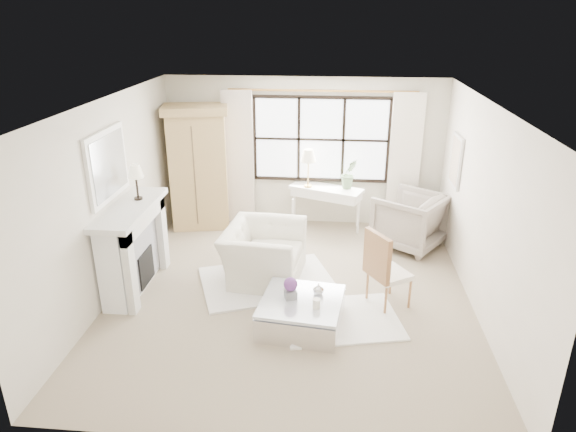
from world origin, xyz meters
name	(u,v)px	position (x,y,z in m)	size (l,w,h in m)	color
floor	(291,294)	(0.00, 0.00, 0.00)	(5.50, 5.50, 0.00)	tan
ceiling	(291,103)	(0.00, 0.00, 2.70)	(5.50, 5.50, 0.00)	white
wall_back	(304,152)	(0.00, 2.75, 1.35)	(5.00, 5.00, 0.00)	beige
wall_front	(262,322)	(0.00, -2.75, 1.35)	(5.00, 5.00, 0.00)	beige
wall_left	(110,199)	(-2.50, 0.00, 1.35)	(5.50, 5.50, 0.00)	beige
wall_right	(484,212)	(2.50, 0.00, 1.35)	(5.50, 5.50, 0.00)	white
window_pane	(321,139)	(0.30, 2.73, 1.60)	(2.40, 0.02, 1.50)	silver
window_frame	(321,140)	(0.30, 2.72, 1.60)	(2.50, 0.04, 1.50)	black
curtain_rod	(322,91)	(0.30, 2.67, 2.47)	(0.04, 0.04, 3.30)	#A67539
curtain_left	(239,158)	(-1.20, 2.65, 1.24)	(0.55, 0.10, 2.47)	beige
curtain_right	(404,162)	(1.80, 2.65, 1.24)	(0.55, 0.10, 2.47)	white
fireplace	(132,246)	(-2.27, 0.00, 0.65)	(0.58, 1.66, 1.26)	silver
mirror_frame	(107,165)	(-2.47, 0.00, 1.84)	(0.05, 1.15, 0.95)	white
mirror_glass	(109,165)	(-2.44, 0.00, 1.84)	(0.02, 1.00, 0.80)	silver
art_frame	(456,161)	(2.47, 1.70, 1.55)	(0.04, 0.62, 0.82)	silver
art_canvas	(455,161)	(2.45, 1.70, 1.55)	(0.01, 0.52, 0.72)	beige
mantel_lamp	(135,173)	(-2.21, 0.28, 1.65)	(0.22, 0.22, 0.51)	black
armoire	(199,167)	(-1.88, 2.35, 1.14)	(1.23, 0.90, 2.24)	tan
console_table	(326,208)	(0.43, 2.41, 0.40)	(1.37, 0.90, 0.80)	white
console_lamp	(308,157)	(0.09, 2.42, 1.36)	(0.28, 0.28, 0.69)	#A7813A
orchid_plant	(349,174)	(0.82, 2.41, 1.07)	(0.29, 0.24, 0.53)	#5C7950
side_table	(284,239)	(-0.21, 1.13, 0.33)	(0.40, 0.40, 0.51)	white
rug_left	(267,281)	(-0.38, 0.30, 0.02)	(1.89, 1.34, 0.03)	white
rug_right	(341,319)	(0.71, -0.61, 0.01)	(1.48, 1.11, 0.03)	white
club_armchair	(263,253)	(-0.45, 0.44, 0.41)	(1.25, 1.09, 0.81)	silver
wingback_chair	(409,220)	(1.85, 1.80, 0.47)	(1.00, 1.03, 0.93)	#9F9387
french_chair	(387,284)	(1.33, -0.15, 0.31)	(0.67, 0.66, 1.08)	#B0794A
coffee_table	(301,313)	(0.20, -0.78, 0.18)	(1.11, 1.11, 0.38)	silver
planter_box	(291,294)	(0.06, -0.74, 0.43)	(0.15, 0.15, 0.11)	slate
planter_flowers	(291,284)	(0.06, -0.74, 0.58)	(0.18, 0.18, 0.18)	#612F76
pillar_candle	(316,303)	(0.40, -0.94, 0.44)	(0.09, 0.09, 0.12)	white
coffee_vase	(318,289)	(0.41, -0.61, 0.45)	(0.14, 0.14, 0.15)	silver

